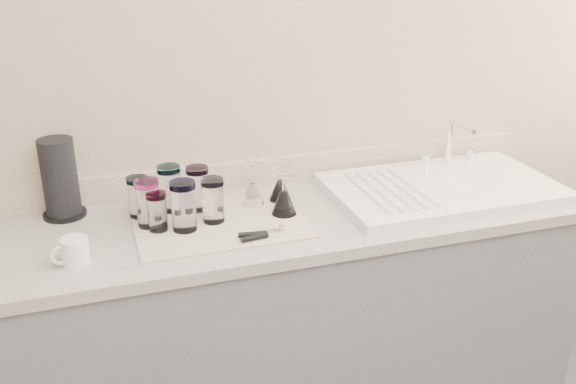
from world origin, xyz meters
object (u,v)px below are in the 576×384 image
object	(u,v)px
goblet_front_right	(284,199)
tumbler_cyan	(170,188)
goblet_back_left	(253,191)
can_opener	(262,235)
tumbler_extra	(148,203)
goblet_back_right	(280,187)
white_mug	(74,251)
tumbler_lavender	(213,200)
tumbler_teal	(138,197)
paper_towel_roll	(60,179)
tumbler_magenta	(157,211)
tumbler_blue	(184,206)
tumbler_purple	(198,188)
sink_unit	(442,187)

from	to	relation	value
goblet_front_right	tumbler_cyan	bearing A→B (deg)	157.39
goblet_back_left	can_opener	bearing A→B (deg)	-98.94
tumbler_extra	goblet_back_left	distance (m)	0.37
goblet_back_right	white_mug	world-z (taller)	goblet_back_right
tumbler_lavender	tumbler_extra	bearing A→B (deg)	170.86
can_opener	white_mug	world-z (taller)	white_mug
tumbler_teal	tumbler_cyan	size ratio (longest dim) A/B	0.87
goblet_front_right	tumbler_extra	bearing A→B (deg)	173.93
can_opener	paper_towel_roll	world-z (taller)	paper_towel_roll
tumbler_magenta	tumbler_extra	xyz separation A→B (m)	(-0.02, 0.04, 0.01)
tumbler_blue	tumbler_lavender	bearing A→B (deg)	18.14
tumbler_teal	tumbler_magenta	distance (m)	0.14
tumbler_teal	paper_towel_roll	xyz separation A→B (m)	(-0.24, 0.10, 0.05)
tumbler_extra	can_opener	xyz separation A→B (m)	(0.32, -0.20, -0.07)
tumbler_teal	tumbler_cyan	xyz separation A→B (m)	(0.11, 0.02, 0.01)
tumbler_extra	white_mug	xyz separation A→B (m)	(-0.23, -0.18, -0.05)
tumbler_purple	can_opener	distance (m)	0.32
goblet_back_left	can_opener	world-z (taller)	goblet_back_left
tumbler_cyan	goblet_back_left	size ratio (longest dim) A/B	1.12
tumbler_teal	goblet_back_left	bearing A→B (deg)	-2.66
tumbler_teal	white_mug	distance (m)	0.34
sink_unit	paper_towel_roll	xyz separation A→B (m)	(-1.32, 0.21, 0.11)
paper_towel_roll	tumbler_extra	bearing A→B (deg)	-35.18
tumbler_teal	tumbler_purple	distance (m)	0.20
tumbler_teal	goblet_back_right	size ratio (longest dim) A/B	0.97
tumbler_blue	paper_towel_roll	xyz separation A→B (m)	(-0.37, 0.25, 0.04)
sink_unit	tumbler_purple	distance (m)	0.89
tumbler_cyan	goblet_back_right	distance (m)	0.38
tumbler_magenta	tumbler_purple	bearing A→B (deg)	38.05
tumbler_teal	tumbler_lavender	xyz separation A→B (m)	(0.23, -0.12, 0.01)
tumbler_purple	tumbler_blue	xyz separation A→B (m)	(-0.07, -0.14, 0.01)
tumbler_purple	tumbler_lavender	size ratio (longest dim) A/B	1.03
tumbler_blue	paper_towel_roll	distance (m)	0.45
goblet_back_right	goblet_front_right	size ratio (longest dim) A/B	0.92
tumbler_teal	tumbler_extra	xyz separation A→B (m)	(0.02, -0.09, 0.01)
tumbler_purple	white_mug	xyz separation A→B (m)	(-0.41, -0.26, -0.05)
paper_towel_roll	goblet_back_left	bearing A→B (deg)	-10.61
tumbler_purple	tumbler_extra	distance (m)	0.19
tumbler_blue	goblet_front_right	bearing A→B (deg)	3.17
sink_unit	tumbler_purple	bearing A→B (deg)	173.06
tumbler_teal	paper_towel_roll	bearing A→B (deg)	157.45
tumbler_magenta	paper_towel_roll	world-z (taller)	paper_towel_roll
tumbler_extra	paper_towel_roll	size ratio (longest dim) A/B	0.58
tumbler_teal	goblet_back_right	bearing A→B (deg)	-2.13
goblet_back_left	goblet_back_right	world-z (taller)	goblet_back_right
white_mug	paper_towel_roll	bearing A→B (deg)	94.34
goblet_front_right	tumbler_magenta	bearing A→B (deg)	179.34
tumbler_cyan	tumbler_purple	size ratio (longest dim) A/B	1.04
tumbler_magenta	goblet_back_right	size ratio (longest dim) A/B	0.89
tumbler_lavender	tumbler_extra	distance (m)	0.21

